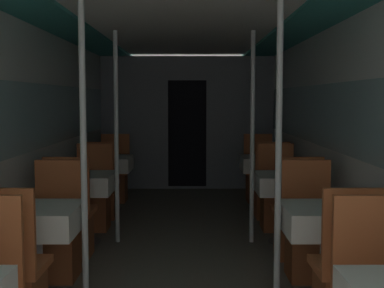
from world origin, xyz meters
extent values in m
cube|color=silver|center=(-1.47, 3.44, 1.11)|extent=(0.05, 9.68, 2.22)
cube|color=#9EC6D1|center=(-1.46, 3.44, 1.34)|extent=(0.03, 8.91, 0.65)
cube|color=silver|center=(1.47, 3.44, 1.11)|extent=(0.05, 9.68, 2.22)
cube|color=#9EC6D1|center=(1.46, 3.44, 1.34)|extent=(0.03, 8.91, 0.65)
cube|color=white|center=(0.00, 3.44, 2.27)|extent=(2.94, 9.68, 0.04)
cube|color=teal|center=(-1.21, 3.44, 2.23)|extent=(0.53, 9.30, 0.03)
cube|color=teal|center=(1.21, 3.44, 2.23)|extent=(0.53, 9.30, 0.03)
cube|color=slate|center=(0.00, 7.43, 1.11)|extent=(2.88, 0.08, 2.22)
cube|color=black|center=(0.00, 7.38, 0.93)|extent=(0.64, 0.01, 1.78)
cylinder|color=#B7B7BC|center=(-1.07, 2.34, 0.36)|extent=(0.09, 0.09, 0.69)
cube|color=#93704C|center=(-1.07, 2.34, 0.71)|extent=(0.60, 0.60, 0.02)
cube|color=white|center=(-1.07, 2.34, 0.63)|extent=(0.64, 0.64, 0.20)
cube|color=#C66033|center=(-1.07, 1.80, 0.44)|extent=(0.42, 0.42, 0.05)
cube|color=#C66033|center=(-1.07, 1.61, 0.73)|extent=(0.42, 0.04, 0.52)
cube|color=brown|center=(-1.07, 2.88, 0.21)|extent=(0.36, 0.36, 0.42)
cube|color=#C66033|center=(-1.07, 2.88, 0.44)|extent=(0.42, 0.42, 0.05)
cube|color=#C66033|center=(-1.07, 3.07, 0.73)|extent=(0.42, 0.04, 0.52)
cylinder|color=silver|center=(-0.71, 2.34, 1.11)|extent=(0.05, 0.05, 2.22)
cylinder|color=#4C4C51|center=(-1.07, 4.04, 0.01)|extent=(0.37, 0.37, 0.01)
cylinder|color=#B7B7BC|center=(-1.07, 4.04, 0.36)|extent=(0.09, 0.09, 0.69)
cube|color=#93704C|center=(-1.07, 4.04, 0.71)|extent=(0.60, 0.60, 0.02)
cube|color=white|center=(-1.07, 4.04, 0.63)|extent=(0.64, 0.64, 0.20)
cube|color=brown|center=(-1.07, 3.50, 0.21)|extent=(0.36, 0.36, 0.42)
cube|color=#C66033|center=(-1.07, 3.50, 0.44)|extent=(0.42, 0.42, 0.05)
cube|color=#C66033|center=(-1.07, 3.30, 0.73)|extent=(0.42, 0.04, 0.52)
cube|color=brown|center=(-1.07, 4.58, 0.21)|extent=(0.36, 0.36, 0.42)
cube|color=#C66033|center=(-1.07, 4.58, 0.44)|extent=(0.42, 0.42, 0.05)
cube|color=#C66033|center=(-1.07, 4.77, 0.73)|extent=(0.42, 0.04, 0.52)
cylinder|color=silver|center=(-0.71, 4.04, 1.11)|extent=(0.05, 0.05, 2.22)
cylinder|color=#4C4C51|center=(-1.07, 5.73, 0.01)|extent=(0.37, 0.37, 0.01)
cylinder|color=#B7B7BC|center=(-1.07, 5.73, 0.36)|extent=(0.09, 0.09, 0.69)
cube|color=#93704C|center=(-1.07, 5.73, 0.71)|extent=(0.60, 0.60, 0.02)
cube|color=white|center=(-1.07, 5.73, 0.63)|extent=(0.64, 0.64, 0.20)
cube|color=brown|center=(-1.07, 5.19, 0.21)|extent=(0.36, 0.36, 0.42)
cube|color=#C66033|center=(-1.07, 5.19, 0.44)|extent=(0.42, 0.42, 0.05)
cube|color=#C66033|center=(-1.07, 5.00, 0.73)|extent=(0.42, 0.04, 0.52)
cube|color=brown|center=(-1.07, 6.27, 0.21)|extent=(0.36, 0.36, 0.42)
cube|color=#C66033|center=(-1.07, 6.27, 0.44)|extent=(0.42, 0.42, 0.05)
cube|color=#C66033|center=(-1.07, 6.46, 0.73)|extent=(0.42, 0.04, 0.52)
cube|color=#C66033|center=(1.07, 1.38, 0.73)|extent=(0.42, 0.04, 0.52)
cylinder|color=#B7B7BC|center=(1.07, 2.34, 0.36)|extent=(0.09, 0.09, 0.69)
cube|color=#93704C|center=(1.07, 2.34, 0.71)|extent=(0.60, 0.60, 0.02)
cube|color=white|center=(1.07, 2.34, 0.63)|extent=(0.64, 0.64, 0.20)
cube|color=#C66033|center=(1.07, 1.80, 0.44)|extent=(0.42, 0.42, 0.05)
cube|color=#C66033|center=(1.07, 1.61, 0.73)|extent=(0.42, 0.04, 0.52)
cube|color=brown|center=(1.07, 2.88, 0.21)|extent=(0.36, 0.36, 0.42)
cube|color=#C66033|center=(1.07, 2.88, 0.44)|extent=(0.42, 0.42, 0.05)
cube|color=#C66033|center=(1.07, 3.07, 0.73)|extent=(0.42, 0.04, 0.52)
cylinder|color=silver|center=(0.71, 2.34, 1.11)|extent=(0.05, 0.05, 2.22)
cylinder|color=#4C4C51|center=(1.07, 4.04, 0.01)|extent=(0.37, 0.37, 0.01)
cylinder|color=#B7B7BC|center=(1.07, 4.04, 0.36)|extent=(0.09, 0.09, 0.69)
cube|color=#93704C|center=(1.07, 4.04, 0.71)|extent=(0.60, 0.60, 0.02)
cube|color=white|center=(1.07, 4.04, 0.63)|extent=(0.64, 0.64, 0.20)
cube|color=brown|center=(1.07, 3.50, 0.21)|extent=(0.36, 0.36, 0.42)
cube|color=#C66033|center=(1.07, 3.50, 0.44)|extent=(0.42, 0.42, 0.05)
cube|color=#C66033|center=(1.07, 3.30, 0.73)|extent=(0.42, 0.04, 0.52)
cube|color=brown|center=(1.07, 4.58, 0.21)|extent=(0.36, 0.36, 0.42)
cube|color=#C66033|center=(1.07, 4.58, 0.44)|extent=(0.42, 0.42, 0.05)
cube|color=#C66033|center=(1.07, 4.77, 0.73)|extent=(0.42, 0.04, 0.52)
cylinder|color=silver|center=(0.71, 4.04, 1.11)|extent=(0.05, 0.05, 2.22)
cylinder|color=#4C4C51|center=(1.07, 5.73, 0.01)|extent=(0.37, 0.37, 0.01)
cylinder|color=#B7B7BC|center=(1.07, 5.73, 0.36)|extent=(0.09, 0.09, 0.69)
cube|color=#93704C|center=(1.07, 5.73, 0.71)|extent=(0.60, 0.60, 0.02)
cube|color=white|center=(1.07, 5.73, 0.63)|extent=(0.64, 0.64, 0.20)
cube|color=brown|center=(1.07, 5.19, 0.21)|extent=(0.36, 0.36, 0.42)
cube|color=#C66033|center=(1.07, 5.19, 0.44)|extent=(0.42, 0.42, 0.05)
cube|color=#C66033|center=(1.07, 5.00, 0.73)|extent=(0.42, 0.04, 0.52)
cube|color=brown|center=(1.07, 6.27, 0.21)|extent=(0.36, 0.36, 0.42)
cube|color=#C66033|center=(1.07, 6.27, 0.44)|extent=(0.42, 0.42, 0.05)
cube|color=#C66033|center=(1.07, 6.46, 0.73)|extent=(0.42, 0.04, 0.52)
camera|label=1|loc=(0.08, -1.53, 1.52)|focal=50.00mm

